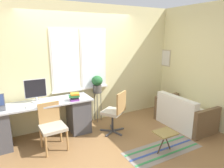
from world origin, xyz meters
The scene contains 15 objects.
ground_plane centered at (0.00, 0.00, 0.00)m, with size 14.00×14.00×0.00m, color olive.
wall_back_with_window centered at (0.00, 0.67, 1.35)m, with size 9.00×0.12×2.70m.
wall_right_with_picture centered at (2.42, 0.00, 1.35)m, with size 0.08×9.00×2.70m.
desk centered at (-0.98, 0.30, 0.41)m, with size 1.99×0.59×0.76m.
monitor centered at (-1.04, 0.39, 0.99)m, with size 0.41×0.20×0.45m.
keyboard centered at (-1.05, 0.15, 0.77)m, with size 0.42×0.13×0.02m.
mouse centered at (-0.78, 0.14, 0.78)m, with size 0.04×0.07×0.04m.
book_stack centered at (-0.36, 0.11, 0.83)m, with size 0.23×0.18×0.15m.
desk_chair_wooden centered at (-0.88, -0.13, 0.45)m, with size 0.45×0.46×0.83m.
office_chair_swivel centered at (0.42, -0.17, 0.49)m, with size 0.55×0.56×0.91m.
couch_loveseat centered at (1.93, -0.64, 0.26)m, with size 0.73×1.24×0.73m.
plant_stand centered at (0.33, 0.54, 0.60)m, with size 0.21×0.21×0.74m.
potted_plant centered at (0.33, 0.54, 0.95)m, with size 0.25×0.25×0.38m.
floor_rug_striped centered at (0.84, -1.18, 0.00)m, with size 1.46×0.55×0.01m.
folding_stool centered at (0.82, -1.23, 0.34)m, with size 0.36×0.30×0.39m.
Camera 1 is at (-1.52, -3.57, 2.04)m, focal length 32.00 mm.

